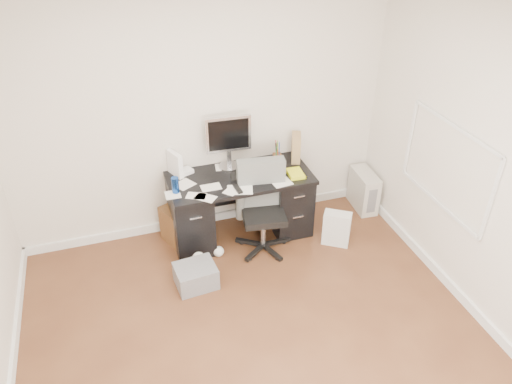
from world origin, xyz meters
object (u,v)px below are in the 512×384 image
(lcd_monitor, at_px, (228,142))
(pc_tower, at_px, (364,190))
(office_chair, at_px, (263,210))
(wicker_basket, at_px, (185,224))
(keyboard, at_px, (254,175))
(desk, at_px, (240,204))

(lcd_monitor, distance_m, pc_tower, 1.80)
(lcd_monitor, xyz_separation_m, office_chair, (0.21, -0.53, -0.55))
(wicker_basket, bearing_deg, office_chair, -28.04)
(keyboard, height_order, pc_tower, keyboard)
(lcd_monitor, height_order, office_chair, lcd_monitor)
(office_chair, relative_size, pc_tower, 2.12)
(desk, bearing_deg, keyboard, -18.81)
(desk, distance_m, pc_tower, 1.56)
(lcd_monitor, bearing_deg, pc_tower, -2.33)
(desk, distance_m, keyboard, 0.39)
(pc_tower, distance_m, wicker_basket, 2.15)
(pc_tower, bearing_deg, desk, -173.82)
(lcd_monitor, xyz_separation_m, keyboard, (0.19, -0.26, -0.29))
(desk, relative_size, wicker_basket, 3.67)
(lcd_monitor, relative_size, keyboard, 1.26)
(desk, xyz_separation_m, pc_tower, (1.55, 0.06, -0.16))
(lcd_monitor, xyz_separation_m, wicker_basket, (-0.55, -0.13, -0.85))
(keyboard, bearing_deg, pc_tower, 13.55)
(office_chair, distance_m, pc_tower, 1.46)
(desk, relative_size, office_chair, 1.51)
(lcd_monitor, relative_size, wicker_basket, 1.48)
(desk, height_order, wicker_basket, desk)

